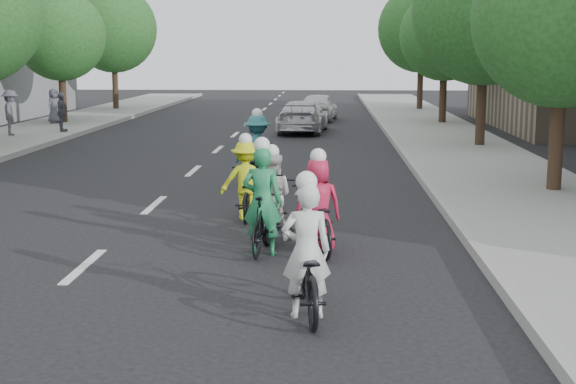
# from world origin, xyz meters

# --- Properties ---
(ground) EXTENTS (120.00, 120.00, 0.00)m
(ground) POSITION_xyz_m (0.00, 0.00, 0.00)
(ground) COLOR black
(ground) RESTS_ON ground
(sidewalk_right) EXTENTS (4.00, 80.00, 0.15)m
(sidewalk_right) POSITION_xyz_m (8.00, 10.00, 0.07)
(sidewalk_right) COLOR gray
(sidewalk_right) RESTS_ON ground
(curb_right) EXTENTS (0.18, 80.00, 0.18)m
(curb_right) POSITION_xyz_m (6.05, 10.00, 0.09)
(curb_right) COLOR #999993
(curb_right) RESTS_ON ground
(tree_l_4) EXTENTS (4.00, 4.00, 5.97)m
(tree_l_4) POSITION_xyz_m (-8.20, 24.00, 3.96)
(tree_l_4) COLOR black
(tree_l_4) RESTS_ON ground
(tree_l_5) EXTENTS (4.80, 4.80, 6.93)m
(tree_l_5) POSITION_xyz_m (-8.20, 33.00, 4.52)
(tree_l_5) COLOR black
(tree_l_5) RESTS_ON ground
(tree_r_0) EXTENTS (4.00, 4.00, 5.97)m
(tree_r_0) POSITION_xyz_m (8.80, 6.60, 3.96)
(tree_r_0) COLOR black
(tree_r_0) RESTS_ON ground
(tree_r_1) EXTENTS (4.80, 4.80, 6.93)m
(tree_r_1) POSITION_xyz_m (8.80, 15.60, 4.52)
(tree_r_1) COLOR black
(tree_r_1) RESTS_ON ground
(tree_r_2) EXTENTS (4.00, 4.00, 5.97)m
(tree_r_2) POSITION_xyz_m (8.80, 24.60, 3.96)
(tree_r_2) COLOR black
(tree_r_2) RESTS_ON ground
(tree_r_3) EXTENTS (4.80, 4.80, 6.93)m
(tree_r_3) POSITION_xyz_m (8.80, 33.60, 4.52)
(tree_r_3) COLOR black
(tree_r_3) RESTS_ON ground
(cyclist_0) EXTENTS (0.68, 1.65, 1.89)m
(cyclist_0) POSITION_xyz_m (2.64, 0.96, 0.65)
(cyclist_0) COLOR black
(cyclist_0) RESTS_ON ground
(cyclist_1) EXTENTS (1.23, 1.88, 1.90)m
(cyclist_1) POSITION_xyz_m (1.99, 7.47, 0.74)
(cyclist_1) COLOR black
(cyclist_1) RESTS_ON ground
(cyclist_2) EXTENTS (0.92, 2.02, 1.80)m
(cyclist_2) POSITION_xyz_m (3.42, -2.09, 0.59)
(cyclist_2) COLOR black
(cyclist_2) RESTS_ON ground
(cyclist_3) EXTENTS (0.84, 1.90, 1.65)m
(cyclist_3) POSITION_xyz_m (2.72, 2.06, 0.59)
(cyclist_3) COLOR black
(cyclist_3) RESTS_ON ground
(cyclist_4) EXTENTS (1.05, 2.04, 1.69)m
(cyclist_4) POSITION_xyz_m (3.52, 1.16, 0.60)
(cyclist_4) COLOR black
(cyclist_4) RESTS_ON ground
(cyclist_5) EXTENTS (1.01, 1.84, 1.68)m
(cyclist_5) POSITION_xyz_m (2.10, 3.71, 0.61)
(cyclist_5) COLOR black
(cyclist_5) RESTS_ON ground
(follow_car_lead) EXTENTS (2.21, 4.63, 1.30)m
(follow_car_lead) POSITION_xyz_m (2.67, 21.08, 0.65)
(follow_car_lead) COLOR silver
(follow_car_lead) RESTS_ON ground
(follow_car_trail) EXTENTS (1.98, 4.08, 1.34)m
(follow_car_trail) POSITION_xyz_m (3.25, 27.02, 0.67)
(follow_car_trail) COLOR white
(follow_car_trail) RESTS_ON ground
(spectator_0) EXTENTS (1.01, 1.26, 1.70)m
(spectator_0) POSITION_xyz_m (-8.20, 17.94, 1.00)
(spectator_0) COLOR #535461
(spectator_0) RESTS_ON sidewalk_left
(spectator_1) EXTENTS (0.52, 0.95, 1.54)m
(spectator_1) POSITION_xyz_m (-6.74, 19.38, 0.92)
(spectator_1) COLOR #4F515C
(spectator_1) RESTS_ON sidewalk_left
(spectator_2) EXTENTS (0.71, 0.86, 1.51)m
(spectator_2) POSITION_xyz_m (-8.37, 23.25, 0.90)
(spectator_2) COLOR #4E505C
(spectator_2) RESTS_ON sidewalk_left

